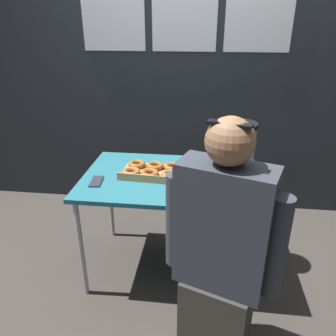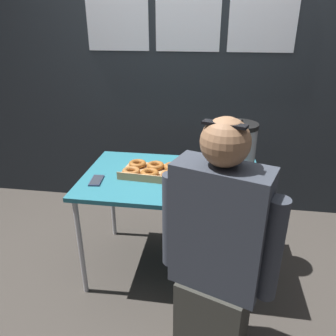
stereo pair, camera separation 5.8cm
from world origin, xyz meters
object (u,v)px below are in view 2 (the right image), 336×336
at_px(coffee_urn, 238,149).
at_px(person_seated, 217,257).
at_px(cell_phone, 96,180).
at_px(donut_box, 162,171).

relative_size(coffee_urn, person_seated, 0.28).
distance_m(coffee_urn, cell_phone, 0.93).
distance_m(cell_phone, person_seated, 0.92).
relative_size(donut_box, cell_phone, 3.53).
height_order(donut_box, coffee_urn, coffee_urn).
bearing_deg(donut_box, person_seated, -56.06).
relative_size(coffee_urn, cell_phone, 2.42).
bearing_deg(donut_box, coffee_urn, 15.12).
bearing_deg(donut_box, cell_phone, -154.26).
bearing_deg(person_seated, cell_phone, -13.31).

